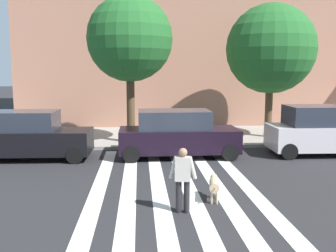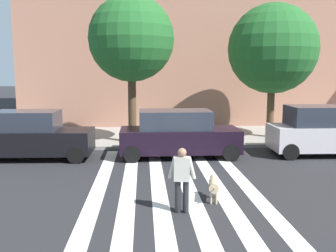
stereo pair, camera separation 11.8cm
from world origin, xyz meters
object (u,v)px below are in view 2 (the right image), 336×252
(parked_car_behind_first, at_px, (178,134))
(street_tree_nearest, at_px, (131,39))
(street_tree_middle, at_px, (273,49))
(parked_car_near_curb, at_px, (31,136))
(parked_car_third_in_line, at_px, (321,131))
(pedestrian_dog_walker, at_px, (182,176))
(pedestrian_bystander, at_px, (294,119))
(dog_on_leash, at_px, (214,185))

(parked_car_behind_first, bearing_deg, street_tree_nearest, 126.53)
(parked_car_behind_first, xyz_separation_m, street_tree_nearest, (-1.94, 2.62, 3.99))
(parked_car_behind_first, xyz_separation_m, street_tree_middle, (5.04, 3.70, 3.63))
(street_tree_nearest, xyz_separation_m, street_tree_middle, (6.98, 1.08, -0.36))
(parked_car_near_curb, relative_size, parked_car_third_in_line, 1.13)
(street_tree_nearest, distance_m, street_tree_middle, 7.07)
(pedestrian_dog_walker, xyz_separation_m, pedestrian_bystander, (6.72, 9.82, 0.15))
(parked_car_behind_first, distance_m, street_tree_middle, 7.23)
(street_tree_middle, relative_size, dog_on_leash, 6.17)
(parked_car_behind_first, bearing_deg, pedestrian_dog_walker, -94.39)
(street_tree_nearest, height_order, pedestrian_dog_walker, street_tree_nearest)
(street_tree_nearest, height_order, pedestrian_bystander, street_tree_nearest)
(street_tree_nearest, relative_size, pedestrian_dog_walker, 4.14)
(street_tree_middle, bearing_deg, pedestrian_dog_walker, -118.99)
(pedestrian_dog_walker, relative_size, pedestrian_bystander, 1.00)
(parked_car_third_in_line, height_order, pedestrian_bystander, parked_car_third_in_line)
(dog_on_leash, bearing_deg, street_tree_middle, 63.42)
(parked_car_near_curb, distance_m, pedestrian_dog_walker, 8.30)
(pedestrian_bystander, bearing_deg, dog_on_leash, -122.72)
(parked_car_third_in_line, height_order, street_tree_nearest, street_tree_nearest)
(parked_car_near_curb, distance_m, street_tree_middle, 12.13)
(parked_car_behind_first, height_order, dog_on_leash, parked_car_behind_first)
(parked_car_near_curb, xyz_separation_m, street_tree_middle, (10.96, 3.70, 3.65))
(parked_car_near_curb, height_order, parked_car_third_in_line, parked_car_third_in_line)
(parked_car_near_curb, bearing_deg, street_tree_middle, 18.66)
(street_tree_middle, bearing_deg, parked_car_third_in_line, -75.84)
(parked_car_near_curb, height_order, street_tree_middle, street_tree_middle)
(parked_car_behind_first, xyz_separation_m, dog_on_leash, (0.47, -5.43, -0.50))
(street_tree_nearest, bearing_deg, parked_car_third_in_line, -18.29)
(street_tree_middle, distance_m, pedestrian_bystander, 3.70)
(parked_car_near_curb, height_order, pedestrian_dog_walker, parked_car_near_curb)
(street_tree_nearest, height_order, street_tree_middle, street_tree_nearest)
(parked_car_behind_first, distance_m, pedestrian_bystander, 7.18)
(parked_car_near_curb, xyz_separation_m, pedestrian_bystander, (12.16, 3.55, 0.15))
(pedestrian_dog_walker, xyz_separation_m, dog_on_leash, (0.95, 0.83, -0.48))
(parked_car_behind_first, height_order, street_tree_middle, street_tree_middle)
(parked_car_third_in_line, xyz_separation_m, dog_on_leash, (-5.50, -5.44, -0.55))
(parked_car_third_in_line, bearing_deg, parked_car_near_curb, 180.00)
(pedestrian_dog_walker, distance_m, pedestrian_bystander, 11.90)
(street_tree_middle, bearing_deg, pedestrian_bystander, -7.25)
(street_tree_nearest, xyz_separation_m, dog_on_leash, (2.41, -8.05, -4.49))
(parked_car_behind_first, relative_size, parked_car_third_in_line, 1.13)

